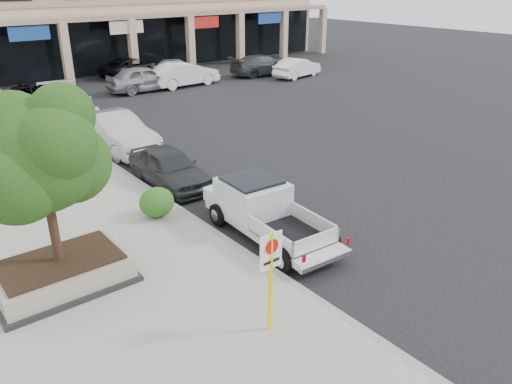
# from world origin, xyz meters

# --- Properties ---
(ground) EXTENTS (120.00, 120.00, 0.00)m
(ground) POSITION_xyz_m (0.00, 0.00, 0.00)
(ground) COLOR black
(ground) RESTS_ON ground
(sidewalk) EXTENTS (8.00, 52.00, 0.15)m
(sidewalk) POSITION_xyz_m (-5.50, 6.00, 0.07)
(sidewalk) COLOR gray
(sidewalk) RESTS_ON ground
(curb) EXTENTS (0.20, 52.00, 0.15)m
(curb) POSITION_xyz_m (-1.55, 6.00, 0.07)
(curb) COLOR gray
(curb) RESTS_ON ground
(strip_mall) EXTENTS (40.55, 12.43, 9.50)m
(strip_mall) POSITION_xyz_m (8.00, 33.93, 4.75)
(strip_mall) COLOR #C8AC8C
(strip_mall) RESTS_ON ground
(planter) EXTENTS (3.20, 2.20, 0.68)m
(planter) POSITION_xyz_m (-5.97, 2.20, 0.48)
(planter) COLOR black
(planter) RESTS_ON sidewalk
(planter_tree) EXTENTS (2.90, 2.55, 4.00)m
(planter_tree) POSITION_xyz_m (-5.83, 2.35, 3.41)
(planter_tree) COLOR #321D13
(planter_tree) RESTS_ON planter
(no_parking_sign) EXTENTS (0.55, 0.09, 2.30)m
(no_parking_sign) POSITION_xyz_m (-3.11, -2.24, 1.63)
(no_parking_sign) COLOR yellow
(no_parking_sign) RESTS_ON sidewalk
(hedge) EXTENTS (1.10, 0.99, 0.93)m
(hedge) POSITION_xyz_m (-2.37, 4.11, 0.62)
(hedge) COLOR #254E16
(hedge) RESTS_ON sidewalk
(pickup_truck) EXTENTS (2.14, 5.09, 1.57)m
(pickup_truck) POSITION_xyz_m (-0.35, 1.05, 0.79)
(pickup_truck) COLOR silver
(pickup_truck) RESTS_ON ground
(curb_car_a) EXTENTS (1.65, 4.07, 1.38)m
(curb_car_a) POSITION_xyz_m (-0.64, 6.39, 0.69)
(curb_car_a) COLOR #282B2D
(curb_car_a) RESTS_ON ground
(curb_car_b) EXTENTS (2.23, 5.16, 1.65)m
(curb_car_b) POSITION_xyz_m (-0.52, 11.31, 0.83)
(curb_car_b) COLOR #A2A4AA
(curb_car_b) RESTS_ON ground
(curb_car_c) EXTENTS (2.96, 5.89, 1.64)m
(curb_car_c) POSITION_xyz_m (-0.30, 17.89, 0.82)
(curb_car_c) COLOR silver
(curb_car_c) RESTS_ON ground
(curb_car_d) EXTENTS (2.66, 5.00, 1.34)m
(curb_car_d) POSITION_xyz_m (-0.51, 21.70, 0.67)
(curb_car_d) COLOR black
(curb_car_d) RESTS_ON ground
(lot_car_a) EXTENTS (4.97, 2.12, 1.67)m
(lot_car_a) POSITION_xyz_m (6.11, 21.71, 0.84)
(lot_car_a) COLOR #93969A
(lot_car_a) RESTS_ON ground
(lot_car_b) EXTENTS (5.05, 2.00, 1.63)m
(lot_car_b) POSITION_xyz_m (9.04, 21.57, 0.82)
(lot_car_b) COLOR silver
(lot_car_b) RESTS_ON ground
(lot_car_c) EXTENTS (5.45, 2.62, 1.53)m
(lot_car_c) POSITION_xyz_m (15.92, 21.37, 0.77)
(lot_car_c) COLOR #313336
(lot_car_c) RESTS_ON ground
(lot_car_d) EXTENTS (5.57, 3.90, 1.41)m
(lot_car_d) POSITION_xyz_m (7.79, 27.19, 0.71)
(lot_car_d) COLOR black
(lot_car_d) RESTS_ON ground
(lot_car_e) EXTENTS (4.20, 2.48, 1.34)m
(lot_car_e) POSITION_xyz_m (10.56, 25.19, 0.67)
(lot_car_e) COLOR #9C9FA4
(lot_car_e) RESTS_ON ground
(lot_car_f) EXTENTS (4.50, 2.36, 1.41)m
(lot_car_f) POSITION_xyz_m (17.39, 19.12, 0.71)
(lot_car_f) COLOR white
(lot_car_f) RESTS_ON ground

